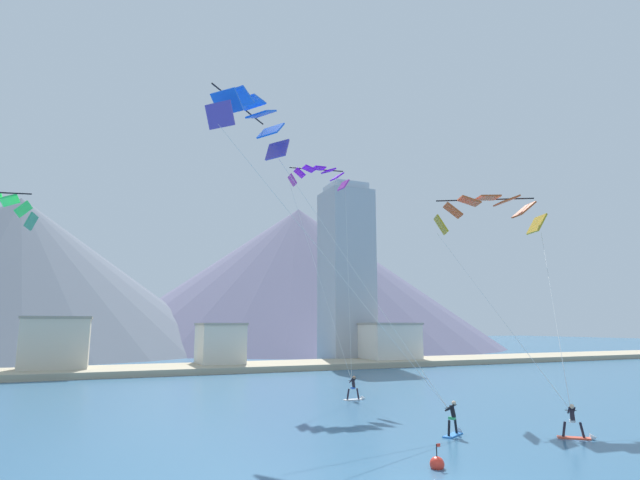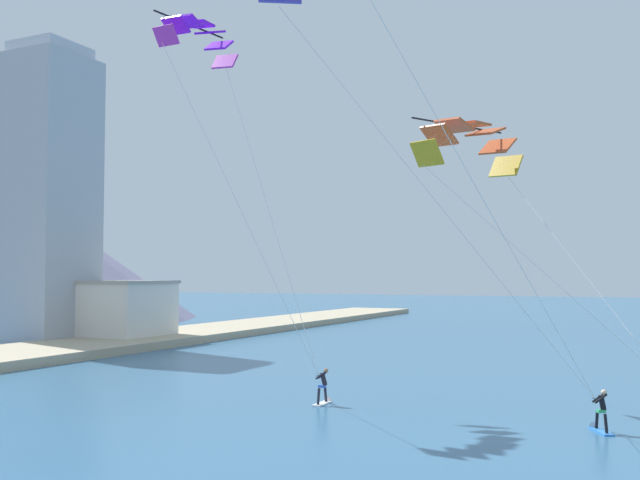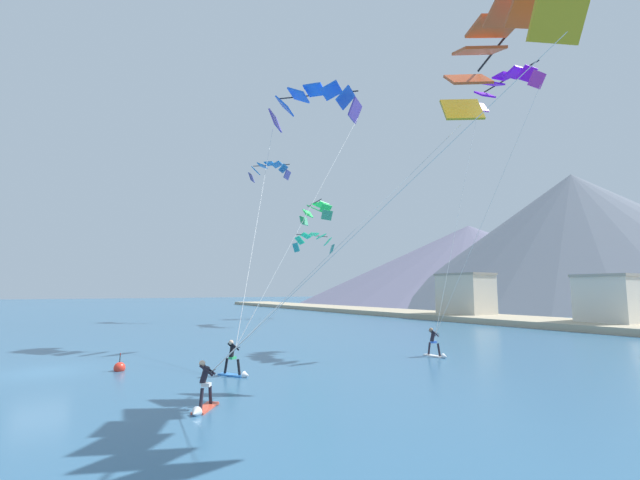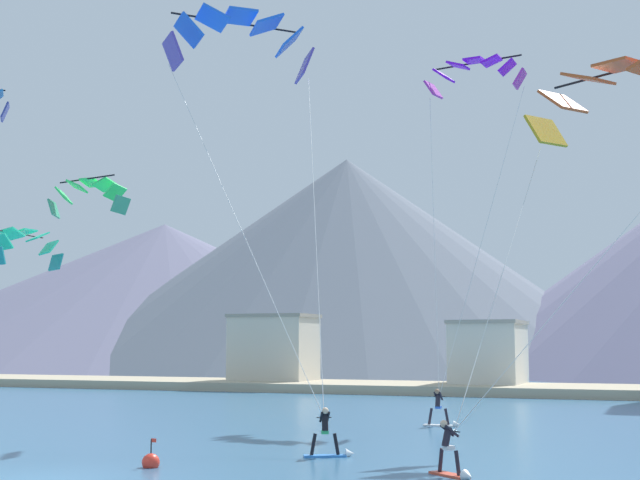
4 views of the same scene
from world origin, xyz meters
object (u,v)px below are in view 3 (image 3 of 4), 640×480
at_px(kitesurfer_mid_center, 203,396).
at_px(parafoil_kite_near_lead, 505,86).
at_px(parafoil_kite_mid_center, 497,48).
at_px(kitesurfer_near_trail, 236,365).
at_px(parafoil_kite_distant_low_drift, 316,211).
at_px(parafoil_kite_distant_mid_solo, 270,169).
at_px(kitesurfer_near_lead, 436,347).
at_px(race_marker_buoy, 119,368).
at_px(parafoil_kite_near_trail, 314,102).
at_px(parafoil_kite_distant_high_outer, 314,241).

xyz_separation_m(kitesurfer_mid_center, parafoil_kite_near_lead, (-3.80, 23.23, 18.74)).
bearing_deg(parafoil_kite_mid_center, parafoil_kite_near_lead, 123.15).
bearing_deg(kitesurfer_near_trail, parafoil_kite_distant_low_drift, 141.78).
bearing_deg(parafoil_kite_distant_low_drift, parafoil_kite_distant_mid_solo, -164.59).
height_order(kitesurfer_near_lead, race_marker_buoy, kitesurfer_near_lead).
bearing_deg(kitesurfer_near_lead, parafoil_kite_near_trail, -160.88).
bearing_deg(kitesurfer_near_lead, kitesurfer_mid_center, -75.17).
bearing_deg(parafoil_kite_mid_center, parafoil_kite_distant_mid_solo, 167.51).
xyz_separation_m(parafoil_kite_near_trail, parafoil_kite_distant_high_outer, (-25.37, 15.07, -7.77)).
xyz_separation_m(kitesurfer_near_trail, parafoil_kite_near_trail, (-8.35, 9.30, 18.51)).
distance_m(parafoil_kite_near_lead, parafoil_kite_distant_mid_solo, 34.34).
relative_size(parafoil_kite_near_lead, parafoil_kite_mid_center, 1.36).
relative_size(kitesurfer_near_lead, parafoil_kite_distant_mid_solo, 0.35).
xyz_separation_m(kitesurfer_near_trail, parafoil_kite_distant_high_outer, (-33.71, 24.37, 10.73)).
relative_size(kitesurfer_near_lead, parafoil_kite_near_lead, 0.10).
relative_size(parafoil_kite_near_lead, parafoil_kite_distant_low_drift, 3.18).
bearing_deg(parafoil_kite_distant_mid_solo, kitesurfer_near_lead, -7.20).
relative_size(parafoil_kite_mid_center, parafoil_kite_distant_low_drift, 2.33).
relative_size(kitesurfer_near_lead, parafoil_kite_distant_high_outer, 0.29).
height_order(kitesurfer_mid_center, parafoil_kite_mid_center, parafoil_kite_mid_center).
height_order(kitesurfer_near_lead, parafoil_kite_near_lead, parafoil_kite_near_lead).
height_order(kitesurfer_mid_center, parafoil_kite_distant_high_outer, parafoil_kite_distant_high_outer).
bearing_deg(parafoil_kite_near_trail, kitesurfer_near_lead, 19.12).
bearing_deg(race_marker_buoy, parafoil_kite_near_trail, 106.23).
xyz_separation_m(parafoil_kite_distant_mid_solo, race_marker_buoy, (28.64, -21.27, -20.52)).
height_order(parafoil_kite_mid_center, parafoil_kite_distant_low_drift, parafoil_kite_mid_center).
bearing_deg(parafoil_kite_near_trail, parafoil_kite_near_lead, 48.95).
bearing_deg(parafoil_kite_distant_high_outer, parafoil_kite_mid_center, -21.48).
height_order(kitesurfer_near_trail, parafoil_kite_mid_center, parafoil_kite_mid_center).
bearing_deg(kitesurfer_mid_center, parafoil_kite_near_lead, 99.28).
bearing_deg(parafoil_kite_mid_center, kitesurfer_near_trail, -142.53).
bearing_deg(parafoil_kite_distant_high_outer, parafoil_kite_near_lead, -6.79).
distance_m(kitesurfer_mid_center, race_marker_buoy, 9.41).
relative_size(kitesurfer_mid_center, parafoil_kite_distant_high_outer, 0.27).
relative_size(kitesurfer_near_trail, race_marker_buoy, 1.73).
xyz_separation_m(parafoil_kite_near_trail, parafoil_kite_mid_center, (17.92, -1.97, -5.10)).
height_order(parafoil_kite_near_lead, race_marker_buoy, parafoil_kite_near_lead).
xyz_separation_m(kitesurfer_near_trail, parafoil_kite_distant_low_drift, (-24.31, 19.15, 13.19)).
relative_size(parafoil_kite_near_trail, parafoil_kite_distant_high_outer, 3.01).
height_order(kitesurfer_near_lead, parafoil_kite_distant_low_drift, parafoil_kite_distant_low_drift).
distance_m(kitesurfer_mid_center, parafoil_kite_near_trail, 25.93).
bearing_deg(race_marker_buoy, parafoil_kite_distant_mid_solo, 143.41).
relative_size(parafoil_kite_mid_center, race_marker_buoy, 13.47).
xyz_separation_m(parafoil_kite_near_lead, parafoil_kite_near_trail, (-9.50, -10.91, -0.20)).
bearing_deg(kitesurfer_mid_center, race_marker_buoy, -170.85).
distance_m(parafoil_kite_distant_low_drift, parafoil_kite_distant_mid_solo, 11.37).
height_order(kitesurfer_near_trail, parafoil_kite_near_trail, parafoil_kite_near_trail).
relative_size(kitesurfer_near_trail, parafoil_kite_near_trail, 0.09).
bearing_deg(parafoil_kite_distant_low_drift, parafoil_kite_near_trail, -31.66).
distance_m(kitesurfer_near_lead, kitesurfer_near_trail, 12.52).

